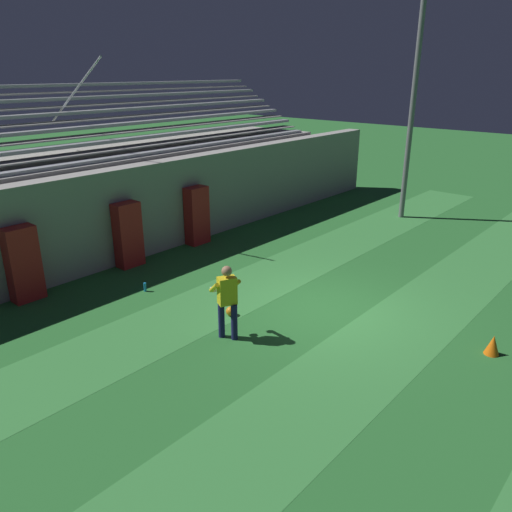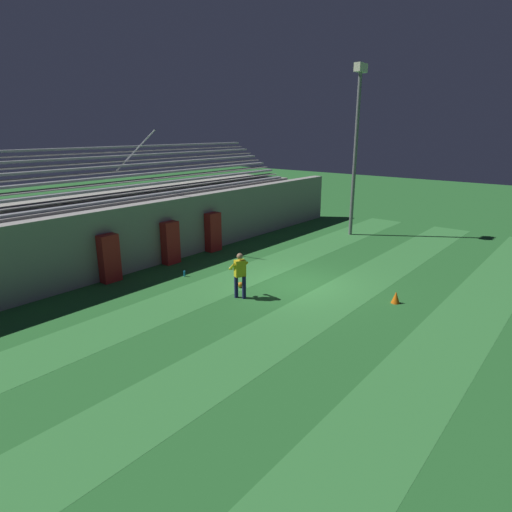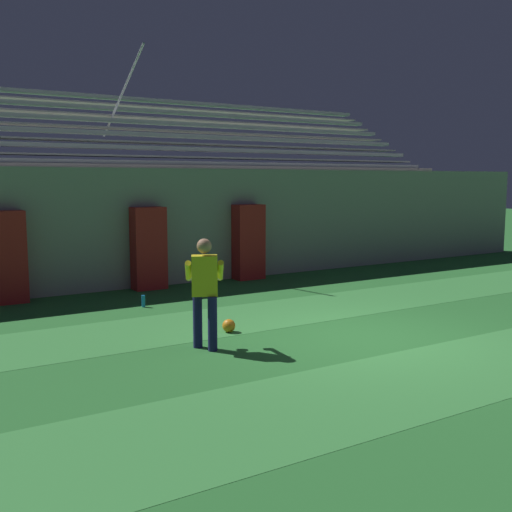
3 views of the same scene
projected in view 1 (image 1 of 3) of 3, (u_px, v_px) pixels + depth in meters
name	position (u px, v px, depth m)	size (l,w,h in m)	color
ground_plane	(324.00, 309.00, 12.07)	(80.00, 80.00, 0.00)	#286B2D
turf_stripe_mid	(395.00, 335.00, 10.92)	(28.00, 2.07, 0.01)	#38843D
turf_stripe_far	(254.00, 284.00, 13.47)	(28.00, 2.07, 0.01)	#38843D
back_wall	(152.00, 208.00, 15.59)	(24.00, 0.60, 2.80)	#999691
padding_pillar_gate_left	(128.00, 235.00, 14.46)	(0.76, 0.44, 1.90)	#B21E1E
padding_pillar_gate_right	(197.00, 216.00, 16.36)	(0.76, 0.44, 1.90)	#B21E1E
padding_pillar_far_left	(23.00, 264.00, 12.29)	(0.76, 0.44, 1.90)	#B21E1E
bleacher_stand	(104.00, 191.00, 17.21)	(18.00, 4.75, 5.83)	#999691
floodlight_pole	(417.00, 63.00, 17.65)	(0.90, 0.36, 9.10)	slate
goalkeeper	(227.00, 297.00, 10.49)	(0.72, 0.70, 1.67)	#19194C
soccer_ball	(231.00, 311.00, 11.75)	(0.22, 0.22, 0.22)	orange
traffic_cone	(493.00, 345.00, 10.12)	(0.30, 0.30, 0.42)	orange
water_bottle	(145.00, 287.00, 13.02)	(0.07, 0.07, 0.24)	#1E8CD8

